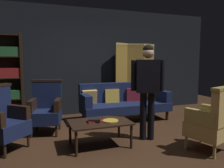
% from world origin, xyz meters
% --- Properties ---
extents(ground_plane, '(10.00, 10.00, 0.00)m').
position_xyz_m(ground_plane, '(0.00, 0.00, 0.00)').
color(ground_plane, '#331E11').
extents(back_wall, '(7.20, 0.10, 2.80)m').
position_xyz_m(back_wall, '(0.00, 2.45, 1.40)').
color(back_wall, black).
rests_on(back_wall, ground_plane).
extents(folding_screen, '(1.31, 0.28, 1.90)m').
position_xyz_m(folding_screen, '(1.24, 2.28, 0.99)').
color(folding_screen, olive).
rests_on(folding_screen, ground_plane).
extents(bookshelf, '(0.90, 0.32, 2.05)m').
position_xyz_m(bookshelf, '(-2.15, 2.19, 1.08)').
color(bookshelf, black).
rests_on(bookshelf, ground_plane).
extents(velvet_couch, '(2.12, 0.78, 0.88)m').
position_xyz_m(velvet_couch, '(0.55, 1.46, 0.46)').
color(velvet_couch, black).
rests_on(velvet_couch, ground_plane).
extents(coffee_table, '(1.00, 0.64, 0.42)m').
position_xyz_m(coffee_table, '(-0.49, 0.05, 0.37)').
color(coffee_table, black).
rests_on(coffee_table, ground_plane).
extents(armchair_gilt_accent, '(0.73, 0.73, 1.04)m').
position_xyz_m(armchair_gilt_accent, '(1.09, -0.76, 0.49)').
color(armchair_gilt_accent, tan).
rests_on(armchair_gilt_accent, ground_plane).
extents(armchair_wing_left, '(0.70, 0.70, 1.04)m').
position_xyz_m(armchair_wing_left, '(-1.28, 1.09, 0.49)').
color(armchair_wing_left, black).
rests_on(armchair_wing_left, ground_plane).
extents(armchair_wing_right, '(0.82, 0.82, 1.04)m').
position_xyz_m(armchair_wing_right, '(-1.99, 0.45, 0.49)').
color(armchair_wing_right, black).
rests_on(armchair_wing_right, ground_plane).
extents(standing_figure, '(0.56, 0.34, 1.70)m').
position_xyz_m(standing_figure, '(0.40, 0.06, 1.03)').
color(standing_figure, black).
rests_on(standing_figure, ground_plane).
extents(potted_plant, '(0.52, 0.52, 0.82)m').
position_xyz_m(potted_plant, '(-1.23, 1.84, 0.47)').
color(potted_plant, brown).
rests_on(potted_plant, ground_plane).
extents(book_red_leather, '(0.24, 0.16, 0.03)m').
position_xyz_m(book_red_leather, '(-0.58, 0.05, 0.43)').
color(book_red_leather, maroon).
rests_on(book_red_leather, coffee_table).
extents(book_black_cloth, '(0.22, 0.20, 0.04)m').
position_xyz_m(book_black_cloth, '(-0.58, 0.05, 0.46)').
color(book_black_cloth, black).
rests_on(book_black_cloth, book_red_leather).
extents(brass_tray, '(0.26, 0.26, 0.02)m').
position_xyz_m(brass_tray, '(-0.32, 0.01, 0.43)').
color(brass_tray, gold).
rests_on(brass_tray, coffee_table).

